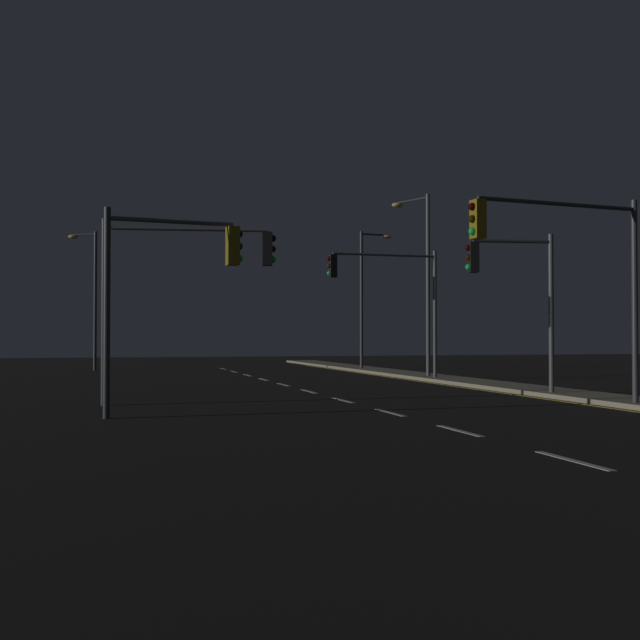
% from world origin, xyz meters
% --- Properties ---
extents(ground_plane, '(112.00, 112.00, 0.00)m').
position_xyz_m(ground_plane, '(0.00, 17.50, 0.00)').
color(ground_plane, black).
rests_on(ground_plane, ground).
extents(sidewalk_right, '(2.07, 77.00, 0.14)m').
position_xyz_m(sidewalk_right, '(7.33, 17.50, 0.07)').
color(sidewalk_right, gray).
rests_on(sidewalk_right, ground).
extents(lane_markings_center, '(0.14, 50.00, 0.01)m').
position_xyz_m(lane_markings_center, '(0.00, 21.00, 0.01)').
color(lane_markings_center, silver).
rests_on(lane_markings_center, ground).
extents(lane_edge_line, '(0.14, 53.00, 0.01)m').
position_xyz_m(lane_edge_line, '(6.04, 22.50, 0.01)').
color(lane_edge_line, gold).
rests_on(lane_edge_line, ground).
extents(traffic_light_far_center, '(4.94, 0.37, 5.45)m').
position_xyz_m(traffic_light_far_center, '(4.83, 30.25, 4.03)').
color(traffic_light_far_center, '#4C4C51').
rests_on(traffic_light_far_center, sidewalk_right).
extents(traffic_light_overhead_east, '(4.77, 0.92, 5.14)m').
position_xyz_m(traffic_light_overhead_east, '(-4.74, 20.79, 3.67)').
color(traffic_light_overhead_east, '#2D3033').
rests_on(traffic_light_overhead_east, ground).
extents(traffic_light_far_left, '(2.85, 0.61, 4.99)m').
position_xyz_m(traffic_light_far_left, '(5.57, 20.91, 3.61)').
color(traffic_light_far_left, '#4C4C51').
rests_on(traffic_light_far_left, sidewalk_right).
extents(traffic_light_near_right, '(3.31, 0.60, 4.89)m').
position_xyz_m(traffic_light_near_right, '(-5.36, 17.57, 3.42)').
color(traffic_light_near_right, '#2D3033').
rests_on(traffic_light_near_right, ground).
extents(traffic_light_mid_left, '(5.16, 0.81, 5.38)m').
position_xyz_m(traffic_light_mid_left, '(4.50, 16.33, 4.00)').
color(traffic_light_mid_left, '#38383D').
rests_on(traffic_light_mid_left, sidewalk_right).
extents(street_lamp_corner, '(1.92, 0.42, 7.64)m').
position_xyz_m(street_lamp_corner, '(7.42, 40.99, 4.70)').
color(street_lamp_corner, '#38383D').
rests_on(street_lamp_corner, sidewalk_right).
extents(street_lamp_median, '(1.14, 2.05, 8.15)m').
position_xyz_m(street_lamp_median, '(7.10, 32.04, 5.00)').
color(street_lamp_median, '#4C4C51').
rests_on(street_lamp_median, sidewalk_right).
extents(street_lamp_far_end, '(1.57, 0.94, 7.71)m').
position_xyz_m(street_lamp_far_end, '(-7.42, 44.49, 4.58)').
color(street_lamp_far_end, '#38383D').
rests_on(street_lamp_far_end, ground).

